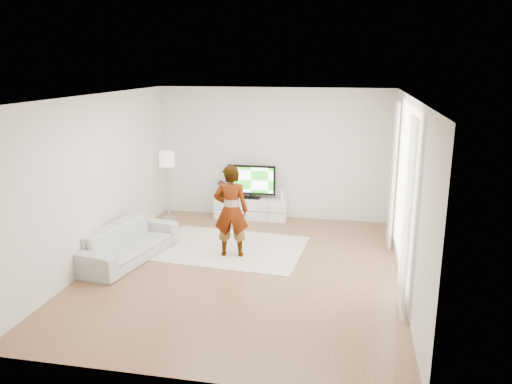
% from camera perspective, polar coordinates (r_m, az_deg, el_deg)
% --- Properties ---
extents(floor, '(6.00, 6.00, 0.00)m').
position_cam_1_polar(floor, '(8.30, -1.43, -8.83)').
color(floor, '#9B6D46').
rests_on(floor, ground).
extents(ceiling, '(6.00, 6.00, 0.00)m').
position_cam_1_polar(ceiling, '(7.63, -1.57, 10.86)').
color(ceiling, white).
rests_on(ceiling, wall_back).
extents(wall_left, '(0.02, 6.00, 2.80)m').
position_cam_1_polar(wall_left, '(8.72, -17.75, 1.33)').
color(wall_left, silver).
rests_on(wall_left, floor).
extents(wall_right, '(0.02, 6.00, 2.80)m').
position_cam_1_polar(wall_right, '(7.71, 16.95, -0.28)').
color(wall_right, silver).
rests_on(wall_right, floor).
extents(wall_back, '(5.00, 0.02, 2.80)m').
position_cam_1_polar(wall_back, '(10.73, 1.98, 4.39)').
color(wall_back, silver).
rests_on(wall_back, floor).
extents(wall_front, '(5.00, 0.02, 2.80)m').
position_cam_1_polar(wall_front, '(5.10, -8.88, -7.41)').
color(wall_front, silver).
rests_on(wall_front, floor).
extents(window, '(0.01, 2.60, 2.50)m').
position_cam_1_polar(window, '(7.99, 16.63, 0.61)').
color(window, white).
rests_on(window, wall_right).
extents(curtain_near, '(0.04, 0.70, 2.60)m').
position_cam_1_polar(curtain_near, '(6.76, 16.87, -2.78)').
color(curtain_near, white).
rests_on(curtain_near, floor).
extents(curtain_far, '(0.04, 0.70, 2.60)m').
position_cam_1_polar(curtain_far, '(9.27, 15.38, 1.93)').
color(curtain_far, white).
rests_on(curtain_far, floor).
extents(media_console, '(1.57, 0.45, 0.44)m').
position_cam_1_polar(media_console, '(10.85, -0.56, -1.88)').
color(media_console, white).
rests_on(media_console, floor).
extents(television, '(1.05, 0.21, 0.73)m').
position_cam_1_polar(television, '(10.72, -0.54, 1.32)').
color(television, black).
rests_on(television, media_console).
extents(game_console, '(0.05, 0.17, 0.22)m').
position_cam_1_polar(game_console, '(10.65, 3.06, -0.37)').
color(game_console, white).
rests_on(game_console, media_console).
extents(potted_plant, '(0.27, 0.27, 0.37)m').
position_cam_1_polar(potted_plant, '(10.90, -4.00, 0.35)').
color(potted_plant, '#3F7238').
rests_on(potted_plant, media_console).
extents(rug, '(2.81, 2.13, 0.01)m').
position_cam_1_polar(rug, '(9.20, -3.11, -6.39)').
color(rug, beige).
rests_on(rug, floor).
extents(player, '(0.64, 0.47, 1.62)m').
position_cam_1_polar(player, '(8.59, -2.87, -2.15)').
color(player, '#334772').
rests_on(player, rug).
extents(sofa, '(1.18, 2.18, 0.60)m').
position_cam_1_polar(sofa, '(8.88, -14.46, -5.59)').
color(sofa, silver).
rests_on(sofa, floor).
extents(floor_lamp, '(0.33, 0.33, 1.47)m').
position_cam_1_polar(floor_lamp, '(10.80, -10.14, 3.40)').
color(floor_lamp, silver).
rests_on(floor_lamp, floor).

